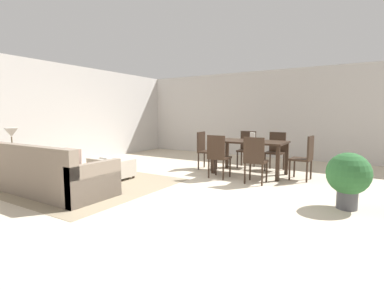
# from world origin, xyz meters

# --- Properties ---
(ground_plane) EXTENTS (10.80, 10.80, 0.00)m
(ground_plane) POSITION_xyz_m (0.00, 0.00, 0.00)
(ground_plane) COLOR beige
(wall_back) EXTENTS (9.00, 0.12, 2.70)m
(wall_back) POSITION_xyz_m (0.00, 5.00, 1.35)
(wall_back) COLOR beige
(wall_back) RESTS_ON ground_plane
(wall_left) EXTENTS (0.12, 11.00, 2.70)m
(wall_left) POSITION_xyz_m (-4.50, 0.50, 1.35)
(wall_left) COLOR beige
(wall_left) RESTS_ON ground_plane
(area_rug) EXTENTS (3.00, 2.80, 0.01)m
(area_rug) POSITION_xyz_m (-2.04, -0.34, 0.00)
(area_rug) COLOR gray
(area_rug) RESTS_ON ground_plane
(couch) EXTENTS (2.29, 0.96, 0.86)m
(couch) POSITION_xyz_m (-2.04, -1.05, 0.29)
(couch) COLOR gray
(couch) RESTS_ON ground_plane
(ottoman_table) EXTENTS (0.97, 0.51, 0.42)m
(ottoman_table) POSITION_xyz_m (-2.04, 0.32, 0.24)
(ottoman_table) COLOR #B7AD9E
(ottoman_table) RESTS_ON ground_plane
(side_table) EXTENTS (0.40, 0.40, 0.56)m
(side_table) POSITION_xyz_m (-3.49, -0.94, 0.44)
(side_table) COLOR olive
(side_table) RESTS_ON ground_plane
(table_lamp) EXTENTS (0.26, 0.26, 0.53)m
(table_lamp) POSITION_xyz_m (-3.49, -0.94, 0.97)
(table_lamp) COLOR brown
(table_lamp) RESTS_ON side_table
(dining_table) EXTENTS (1.58, 0.87, 0.76)m
(dining_table) POSITION_xyz_m (0.34, 2.24, 0.66)
(dining_table) COLOR #332319
(dining_table) RESTS_ON ground_plane
(dining_chair_near_left) EXTENTS (0.40, 0.40, 0.92)m
(dining_chair_near_left) POSITION_xyz_m (-0.08, 1.46, 0.52)
(dining_chair_near_left) COLOR #332319
(dining_chair_near_left) RESTS_ON ground_plane
(dining_chair_near_right) EXTENTS (0.42, 0.42, 0.92)m
(dining_chair_near_right) POSITION_xyz_m (0.75, 1.40, 0.52)
(dining_chair_near_right) COLOR #332319
(dining_chair_near_right) RESTS_ON ground_plane
(dining_chair_far_left) EXTENTS (0.43, 0.43, 0.92)m
(dining_chair_far_left) POSITION_xyz_m (-0.03, 3.04, 0.52)
(dining_chair_far_left) COLOR #332319
(dining_chair_far_left) RESTS_ON ground_plane
(dining_chair_far_right) EXTENTS (0.43, 0.43, 0.92)m
(dining_chair_far_right) POSITION_xyz_m (0.71, 3.02, 0.52)
(dining_chair_far_right) COLOR #332319
(dining_chair_far_right) RESTS_ON ground_plane
(dining_chair_head_east) EXTENTS (0.43, 0.43, 0.92)m
(dining_chair_head_east) POSITION_xyz_m (1.52, 2.24, 0.52)
(dining_chair_head_east) COLOR #332319
(dining_chair_head_east) RESTS_ON ground_plane
(dining_chair_head_west) EXTENTS (0.43, 0.43, 0.92)m
(dining_chair_head_west) POSITION_xyz_m (-0.84, 2.25, 0.52)
(dining_chair_head_west) COLOR #332319
(dining_chair_head_west) RESTS_ON ground_plane
(vase_centerpiece) EXTENTS (0.12, 0.12, 0.19)m
(vase_centerpiece) POSITION_xyz_m (0.40, 2.21, 0.85)
(vase_centerpiece) COLOR silver
(vase_centerpiece) RESTS_ON dining_table
(book_on_ottoman) EXTENTS (0.28, 0.23, 0.03)m
(book_on_ottoman) POSITION_xyz_m (-2.12, 0.27, 0.43)
(book_on_ottoman) COLOR silver
(book_on_ottoman) RESTS_ON ottoman_table
(potted_plant) EXTENTS (0.60, 0.60, 0.82)m
(potted_plant) POSITION_xyz_m (2.38, 0.68, 0.48)
(potted_plant) COLOR #4C4C51
(potted_plant) RESTS_ON ground_plane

